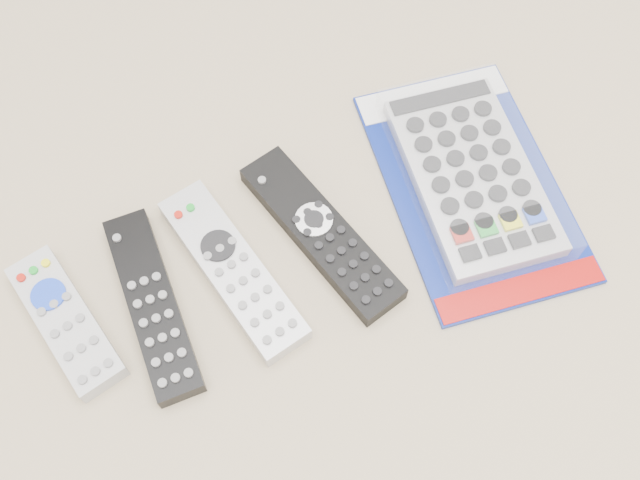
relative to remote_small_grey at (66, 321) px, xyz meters
name	(u,v)px	position (x,y,z in m)	size (l,w,h in m)	color
remote_small_grey	(66,321)	(0.00, 0.00, 0.00)	(0.07, 0.17, 0.02)	#A6A6A8
remote_slim_black	(153,305)	(0.08, -0.02, 0.00)	(0.06, 0.21, 0.02)	black
remote_silver_dvd	(233,269)	(0.17, -0.03, 0.00)	(0.08, 0.22, 0.02)	#B3B3B8
remote_large_black	(321,233)	(0.27, -0.03, 0.00)	(0.09, 0.23, 0.02)	black
jumbo_remote_packaged	(472,174)	(0.45, -0.05, 0.01)	(0.24, 0.33, 0.04)	navy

